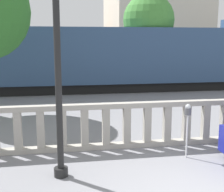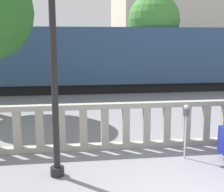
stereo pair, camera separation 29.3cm
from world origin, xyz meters
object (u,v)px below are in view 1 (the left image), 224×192
object	(u,v)px
train_near	(99,58)
train_far	(129,51)
lamppost	(58,58)
parking_meter	(188,115)
tree_left	(149,20)

from	to	relation	value
train_near	train_far	world-z (taller)	train_near
train_far	lamppost	bearing A→B (deg)	-105.85
parking_meter	train_near	distance (m)	11.07
tree_left	lamppost	bearing A→B (deg)	-114.34
parking_meter	tree_left	bearing A→B (deg)	78.83
train_near	parking_meter	bearing A→B (deg)	-85.80
lamppost	tree_left	bearing A→B (deg)	65.66
parking_meter	tree_left	world-z (taller)	tree_left
tree_left	train_near	bearing A→B (deg)	-172.48
lamppost	train_far	world-z (taller)	lamppost
parking_meter	train_near	size ratio (longest dim) A/B	0.06
lamppost	parking_meter	distance (m)	3.57
parking_meter	train_near	bearing A→B (deg)	94.20
train_far	parking_meter	bearing A→B (deg)	-99.49
train_near	tree_left	world-z (taller)	tree_left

